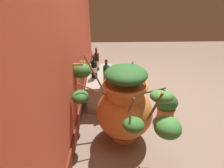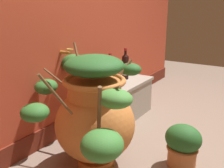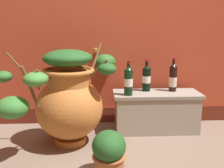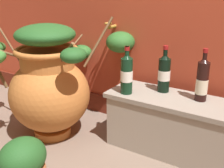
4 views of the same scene
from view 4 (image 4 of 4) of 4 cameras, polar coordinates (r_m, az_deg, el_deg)
The scene contains 6 objects.
terracotta_urn at distance 2.05m, azimuth -12.52°, elevation 0.34°, with size 1.01×0.98×0.84m.
stone_ledge at distance 1.93m, azimuth 11.38°, elevation -7.40°, with size 0.82×0.34×0.38m.
wine_bottle_left at distance 1.91m, azimuth 10.31°, elevation 2.35°, with size 0.08×0.08×0.31m.
wine_bottle_middle at distance 1.81m, azimuth 17.48°, elevation 0.82°, with size 0.07×0.07×0.32m.
wine_bottle_right at distance 1.85m, azimuth 2.92°, elevation 2.24°, with size 0.08×0.08×0.31m.
potted_shrub at distance 1.62m, azimuth -17.13°, elevation -15.20°, with size 0.23×0.26×0.32m.
Camera 4 is at (0.99, -0.77, 1.07)m, focal length 46.11 mm.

